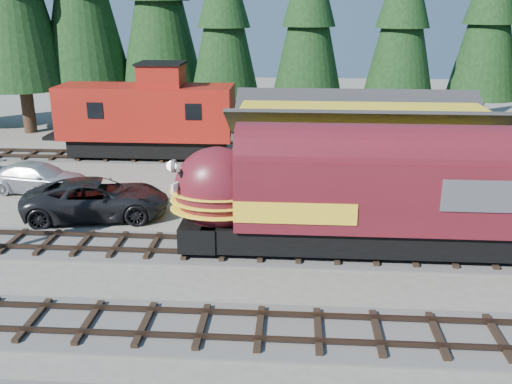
# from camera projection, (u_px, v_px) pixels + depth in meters

# --- Properties ---
(ground) EXTENTS (120.00, 120.00, 0.00)m
(ground) POSITION_uv_depth(u_px,v_px,m) (387.00, 304.00, 19.25)
(ground) COLOR #6B665B
(ground) RESTS_ON ground
(track_spur) EXTENTS (32.00, 3.20, 0.33)m
(track_spur) POSITION_uv_depth(u_px,v_px,m) (190.00, 158.00, 36.92)
(track_spur) COLOR #4C4947
(track_spur) RESTS_ON ground
(depot) EXTENTS (12.80, 7.00, 5.30)m
(depot) POSITION_uv_depth(u_px,v_px,m) (360.00, 145.00, 28.24)
(depot) COLOR gold
(depot) RESTS_ON ground
(conifer_backdrop) EXTENTS (80.47, 23.18, 16.52)m
(conifer_backdrop) POSITION_uv_depth(u_px,v_px,m) (388.00, 0.00, 39.13)
(conifer_backdrop) COLOR black
(conifer_backdrop) RESTS_ON ground
(locomotive) EXTENTS (14.82, 2.94, 4.03)m
(locomotive) POSITION_uv_depth(u_px,v_px,m) (350.00, 198.00, 22.34)
(locomotive) COLOR black
(locomotive) RESTS_ON ground
(caboose) EXTENTS (11.00, 3.19, 5.72)m
(caboose) POSITION_uv_depth(u_px,v_px,m) (148.00, 116.00, 36.22)
(caboose) COLOR black
(caboose) RESTS_ON ground
(pickup_truck_a) EXTENTS (7.11, 4.24, 1.85)m
(pickup_truck_a) POSITION_uv_depth(u_px,v_px,m) (97.00, 199.00, 26.75)
(pickup_truck_a) COLOR black
(pickup_truck_a) RESTS_ON ground
(pickup_truck_b) EXTENTS (5.61, 2.72, 1.57)m
(pickup_truck_b) POSITION_uv_depth(u_px,v_px,m) (39.00, 178.00, 30.38)
(pickup_truck_b) COLOR #ACAFB4
(pickup_truck_b) RESTS_ON ground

